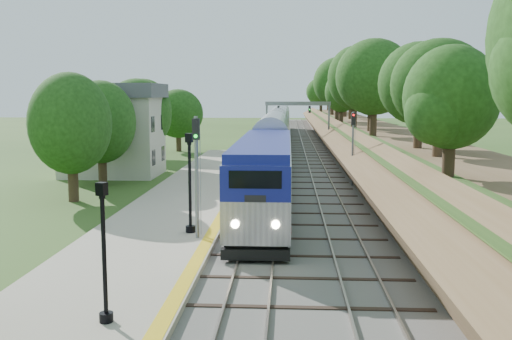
# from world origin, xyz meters

# --- Properties ---
(ground) EXTENTS (320.00, 320.00, 0.00)m
(ground) POSITION_xyz_m (0.00, 0.00, 0.00)
(ground) COLOR #2D4C19
(ground) RESTS_ON ground
(trackbed) EXTENTS (9.50, 170.00, 0.28)m
(trackbed) POSITION_xyz_m (2.00, 60.00, 0.07)
(trackbed) COLOR #4C4944
(trackbed) RESTS_ON ground
(platform) EXTENTS (6.40, 68.00, 0.38)m
(platform) POSITION_xyz_m (-5.20, 16.00, 0.19)
(platform) COLOR #A29B83
(platform) RESTS_ON ground
(yellow_stripe) EXTENTS (0.55, 68.00, 0.01)m
(yellow_stripe) POSITION_xyz_m (-2.35, 16.00, 0.39)
(yellow_stripe) COLOR gold
(yellow_stripe) RESTS_ON platform
(embankment) EXTENTS (10.64, 170.00, 11.70)m
(embankment) POSITION_xyz_m (10.35, 60.00, 1.95)
(embankment) COLOR brown
(embankment) RESTS_ON ground
(station_building) EXTENTS (8.60, 6.60, 8.00)m
(station_building) POSITION_xyz_m (-14.00, 30.00, 4.09)
(station_building) COLOR beige
(station_building) RESTS_ON ground
(signal_gantry) EXTENTS (8.40, 0.38, 6.20)m
(signal_gantry) POSITION_xyz_m (2.47, 54.99, 4.82)
(signal_gantry) COLOR slate
(signal_gantry) RESTS_ON ground
(trees_behind_platform) EXTENTS (7.82, 53.32, 7.21)m
(trees_behind_platform) POSITION_xyz_m (-11.17, 20.67, 4.53)
(trees_behind_platform) COLOR #332316
(trees_behind_platform) RESTS_ON ground
(train) EXTENTS (2.93, 97.66, 4.31)m
(train) POSITION_xyz_m (0.00, 51.61, 2.23)
(train) COLOR black
(train) RESTS_ON trackbed
(lamppost_mid) EXTENTS (0.41, 0.41, 4.15)m
(lamppost_mid) POSITION_xyz_m (-3.99, -3.09, 2.23)
(lamppost_mid) COLOR black
(lamppost_mid) RESTS_ON platform
(lamppost_far) EXTENTS (0.48, 0.48, 4.82)m
(lamppost_far) POSITION_xyz_m (-3.40, 7.99, 2.53)
(lamppost_far) COLOR black
(lamppost_far) RESTS_ON platform
(signal_platform) EXTENTS (0.33, 0.26, 5.67)m
(signal_platform) POSITION_xyz_m (-2.90, 6.97, 3.86)
(signal_platform) COLOR slate
(signal_platform) RESTS_ON platform
(signal_farside) EXTENTS (0.31, 0.25, 5.66)m
(signal_farside) POSITION_xyz_m (6.20, 24.59, 3.58)
(signal_farside) COLOR slate
(signal_farside) RESTS_ON ground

